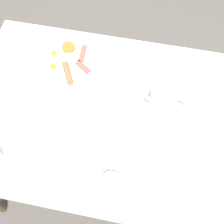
# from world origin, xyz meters

# --- Properties ---
(ground_plane) EXTENTS (8.00, 8.00, 0.00)m
(ground_plane) POSITION_xyz_m (0.00, 0.00, 0.00)
(ground_plane) COLOR #4C4742
(table) EXTENTS (0.81, 1.23, 0.71)m
(table) POSITION_xyz_m (0.00, 0.00, 0.64)
(table) COLOR silver
(table) RESTS_ON ground_plane
(breakfast_plate) EXTENTS (0.29, 0.29, 0.04)m
(breakfast_plate) POSITION_xyz_m (-0.21, -0.24, 0.72)
(breakfast_plate) COLOR white
(breakfast_plate) RESTS_ON table
(teapot_near) EXTENTS (0.10, 0.20, 0.14)m
(teapot_near) POSITION_xyz_m (-0.07, 0.20, 0.76)
(teapot_near) COLOR white
(teapot_near) RESTS_ON table
(water_glass_tall) EXTENTS (0.07, 0.07, 0.09)m
(water_glass_tall) POSITION_xyz_m (0.30, 0.05, 0.75)
(water_glass_tall) COLOR white
(water_glass_tall) RESTS_ON table
(creamer_jug) EXTENTS (0.08, 0.06, 0.05)m
(creamer_jug) POSITION_xyz_m (0.06, 0.01, 0.73)
(creamer_jug) COLOR white
(creamer_jug) RESTS_ON table
(fork_by_plate) EXTENTS (0.16, 0.06, 0.00)m
(fork_by_plate) POSITION_xyz_m (0.12, 0.45, 0.71)
(fork_by_plate) COLOR silver
(fork_by_plate) RESTS_ON table
(knife_by_plate) EXTENTS (0.11, 0.19, 0.00)m
(knife_by_plate) POSITION_xyz_m (0.12, -0.21, 0.71)
(knife_by_plate) COLOR silver
(knife_by_plate) RESTS_ON table
(spoon_for_tea) EXTENTS (0.06, 0.14, 0.00)m
(spoon_for_tea) POSITION_xyz_m (-0.06, -0.44, 0.71)
(spoon_for_tea) COLOR silver
(spoon_for_tea) RESTS_ON table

